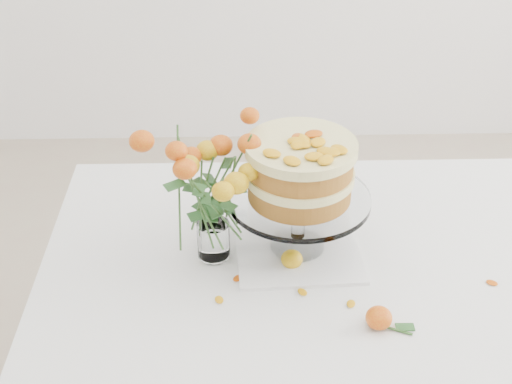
# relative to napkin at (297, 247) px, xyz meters

# --- Properties ---
(table) EXTENTS (1.43, 0.93, 0.76)m
(table) POSITION_rel_napkin_xyz_m (0.12, -0.06, -0.09)
(table) COLOR tan
(table) RESTS_ON ground
(napkin) EXTENTS (0.30, 0.30, 0.01)m
(napkin) POSITION_rel_napkin_xyz_m (0.00, 0.00, 0.00)
(napkin) COLOR white
(napkin) RESTS_ON table
(cake_stand) EXTENTS (0.32, 0.32, 0.29)m
(cake_stand) POSITION_rel_napkin_xyz_m (0.00, -0.00, 0.20)
(cake_stand) COLOR white
(cake_stand) RESTS_ON napkin
(rose_vase) EXTENTS (0.31, 0.31, 0.38)m
(rose_vase) POSITION_rel_napkin_xyz_m (-0.19, -0.02, 0.22)
(rose_vase) COLOR white
(rose_vase) RESTS_ON table
(loose_rose_near) EXTENTS (0.09, 0.05, 0.04)m
(loose_rose_near) POSITION_rel_napkin_xyz_m (-0.02, -0.06, 0.02)
(loose_rose_near) COLOR yellow
(loose_rose_near) RESTS_ON table
(loose_rose_far) EXTENTS (0.09, 0.06, 0.05)m
(loose_rose_far) POSITION_rel_napkin_xyz_m (0.15, -0.26, 0.02)
(loose_rose_far) COLOR red
(loose_rose_far) RESTS_ON table
(stray_petal_a) EXTENTS (0.03, 0.02, 0.00)m
(stray_petal_a) POSITION_rel_napkin_xyz_m (-0.00, -0.16, -0.00)
(stray_petal_a) COLOR orange
(stray_petal_a) RESTS_ON table
(stray_petal_b) EXTENTS (0.03, 0.02, 0.00)m
(stray_petal_b) POSITION_rel_napkin_xyz_m (0.10, -0.20, -0.00)
(stray_petal_b) COLOR orange
(stray_petal_b) RESTS_ON table
(stray_petal_c) EXTENTS (0.03, 0.02, 0.00)m
(stray_petal_c) POSITION_rel_napkin_xyz_m (0.14, -0.24, -0.00)
(stray_petal_c) COLOR orange
(stray_petal_c) RESTS_ON table
(stray_petal_d) EXTENTS (0.03, 0.02, 0.00)m
(stray_petal_d) POSITION_rel_napkin_xyz_m (-0.14, -0.11, -0.00)
(stray_petal_d) COLOR orange
(stray_petal_d) RESTS_ON table
(stray_petal_e) EXTENTS (0.03, 0.02, 0.00)m
(stray_petal_e) POSITION_rel_napkin_xyz_m (-0.18, -0.18, -0.00)
(stray_petal_e) COLOR orange
(stray_petal_e) RESTS_ON table
(stray_petal_f) EXTENTS (0.03, 0.02, 0.00)m
(stray_petal_f) POSITION_rel_napkin_xyz_m (0.42, -0.14, -0.00)
(stray_petal_f) COLOR orange
(stray_petal_f) RESTS_ON table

